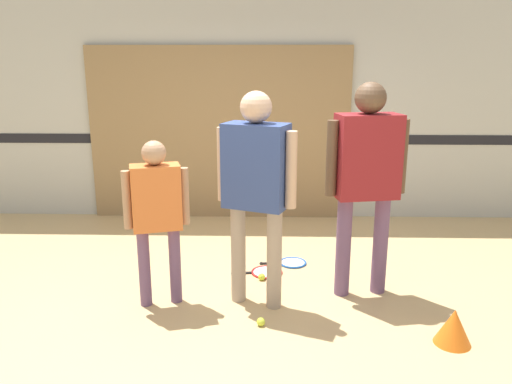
{
  "coord_description": "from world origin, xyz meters",
  "views": [
    {
      "loc": [
        0.23,
        -3.92,
        2.0
      ],
      "look_at": [
        0.12,
        -0.06,
        0.98
      ],
      "focal_mm": 35.0,
      "sensor_mm": 36.0,
      "label": 1
    }
  ],
  "objects_px": {
    "person_student_right": "(366,168)",
    "training_cone": "(454,327)",
    "person_student_left": "(157,206)",
    "racket_spare_on_floor": "(265,272)",
    "racket_second_spare": "(291,263)",
    "tennis_ball_by_spare_racket": "(262,277)",
    "tennis_ball_near_instructor": "(261,322)",
    "person_instructor": "(256,177)"
  },
  "relations": [
    {
      "from": "person_student_right",
      "to": "training_cone",
      "type": "relative_size",
      "value": 6.83
    },
    {
      "from": "person_student_left",
      "to": "training_cone",
      "type": "bearing_deg",
      "value": -30.3
    },
    {
      "from": "person_student_left",
      "to": "racket_spare_on_floor",
      "type": "distance_m",
      "value": 1.38
    },
    {
      "from": "person_student_left",
      "to": "racket_second_spare",
      "type": "bearing_deg",
      "value": 21.43
    },
    {
      "from": "racket_second_spare",
      "to": "tennis_ball_by_spare_racket",
      "type": "relative_size",
      "value": 7.45
    },
    {
      "from": "person_student_left",
      "to": "person_student_right",
      "type": "relative_size",
      "value": 0.76
    },
    {
      "from": "racket_second_spare",
      "to": "training_cone",
      "type": "bearing_deg",
      "value": 121.97
    },
    {
      "from": "person_student_left",
      "to": "person_student_right",
      "type": "xyz_separation_m",
      "value": [
        1.72,
        0.24,
        0.27
      ]
    },
    {
      "from": "person_student_left",
      "to": "tennis_ball_by_spare_racket",
      "type": "relative_size",
      "value": 21.11
    },
    {
      "from": "racket_spare_on_floor",
      "to": "tennis_ball_near_instructor",
      "type": "distance_m",
      "value": 0.99
    },
    {
      "from": "person_student_left",
      "to": "racket_second_spare",
      "type": "height_order",
      "value": "person_student_left"
    },
    {
      "from": "training_cone",
      "to": "racket_spare_on_floor",
      "type": "bearing_deg",
      "value": 138.78
    },
    {
      "from": "racket_spare_on_floor",
      "to": "training_cone",
      "type": "xyz_separation_m",
      "value": [
        1.38,
        -1.2,
        0.12
      ]
    },
    {
      "from": "person_student_left",
      "to": "racket_second_spare",
      "type": "xyz_separation_m",
      "value": [
        1.14,
        0.87,
        -0.85
      ]
    },
    {
      "from": "person_student_left",
      "to": "training_cone",
      "type": "height_order",
      "value": "person_student_left"
    },
    {
      "from": "tennis_ball_by_spare_racket",
      "to": "person_student_left",
      "type": "bearing_deg",
      "value": -150.88
    },
    {
      "from": "racket_spare_on_floor",
      "to": "racket_second_spare",
      "type": "relative_size",
      "value": 1.05
    },
    {
      "from": "tennis_ball_by_spare_racket",
      "to": "racket_second_spare",
      "type": "bearing_deg",
      "value": 53.93
    },
    {
      "from": "person_student_right",
      "to": "tennis_ball_near_instructor",
      "type": "xyz_separation_m",
      "value": [
        -0.87,
        -0.6,
        -1.1
      ]
    },
    {
      "from": "person_student_left",
      "to": "tennis_ball_near_instructor",
      "type": "height_order",
      "value": "person_student_left"
    },
    {
      "from": "racket_second_spare",
      "to": "racket_spare_on_floor",
      "type": "bearing_deg",
      "value": 37.07
    },
    {
      "from": "person_student_right",
      "to": "tennis_ball_by_spare_racket",
      "type": "bearing_deg",
      "value": -24.46
    },
    {
      "from": "racket_spare_on_floor",
      "to": "racket_second_spare",
      "type": "xyz_separation_m",
      "value": [
        0.26,
        0.24,
        0.0
      ]
    },
    {
      "from": "person_student_left",
      "to": "racket_spare_on_floor",
      "type": "relative_size",
      "value": 2.7
    },
    {
      "from": "person_student_left",
      "to": "racket_spare_on_floor",
      "type": "xyz_separation_m",
      "value": [
        0.88,
        0.63,
        -0.85
      ]
    },
    {
      "from": "racket_spare_on_floor",
      "to": "racket_second_spare",
      "type": "distance_m",
      "value": 0.35
    },
    {
      "from": "training_cone",
      "to": "tennis_ball_near_instructor",
      "type": "bearing_deg",
      "value": 171.35
    },
    {
      "from": "racket_second_spare",
      "to": "tennis_ball_by_spare_racket",
      "type": "xyz_separation_m",
      "value": [
        -0.29,
        -0.4,
        0.02
      ]
    },
    {
      "from": "person_student_right",
      "to": "training_cone",
      "type": "height_order",
      "value": "person_student_right"
    },
    {
      "from": "person_instructor",
      "to": "person_student_right",
      "type": "height_order",
      "value": "person_student_right"
    },
    {
      "from": "person_student_right",
      "to": "racket_spare_on_floor",
      "type": "xyz_separation_m",
      "value": [
        -0.84,
        0.39,
        -1.13
      ]
    },
    {
      "from": "racket_second_spare",
      "to": "tennis_ball_near_instructor",
      "type": "height_order",
      "value": "tennis_ball_near_instructor"
    },
    {
      "from": "tennis_ball_near_instructor",
      "to": "person_student_left",
      "type": "bearing_deg",
      "value": 157.14
    },
    {
      "from": "tennis_ball_near_instructor",
      "to": "training_cone",
      "type": "height_order",
      "value": "training_cone"
    },
    {
      "from": "person_instructor",
      "to": "tennis_ball_by_spare_racket",
      "type": "height_order",
      "value": "person_instructor"
    },
    {
      "from": "person_student_left",
      "to": "tennis_ball_by_spare_racket",
      "type": "xyz_separation_m",
      "value": [
        0.85,
        0.47,
        -0.83
      ]
    },
    {
      "from": "tennis_ball_by_spare_racket",
      "to": "training_cone",
      "type": "relative_size",
      "value": 0.25
    },
    {
      "from": "person_student_left",
      "to": "training_cone",
      "type": "xyz_separation_m",
      "value": [
        2.25,
        -0.57,
        -0.73
      ]
    },
    {
      "from": "person_student_right",
      "to": "tennis_ball_near_instructor",
      "type": "relative_size",
      "value": 27.84
    },
    {
      "from": "person_instructor",
      "to": "person_student_left",
      "type": "relative_size",
      "value": 1.28
    },
    {
      "from": "person_student_left",
      "to": "tennis_ball_near_instructor",
      "type": "relative_size",
      "value": 21.11
    },
    {
      "from": "racket_second_spare",
      "to": "tennis_ball_by_spare_racket",
      "type": "bearing_deg",
      "value": 48.27
    }
  ]
}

